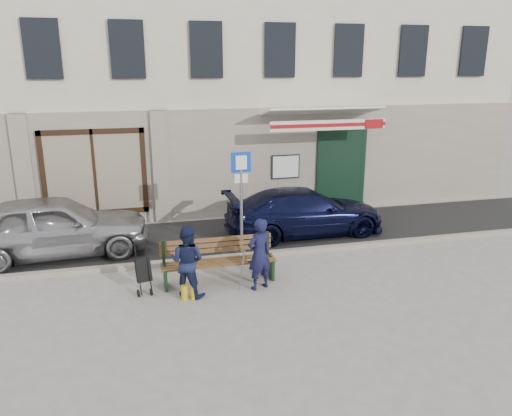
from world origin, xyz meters
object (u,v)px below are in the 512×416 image
object	(u,v)px
man	(259,254)
woman	(187,261)
car_silver	(54,226)
bench	(217,262)
car_navy	(305,212)
parking_sign	(241,188)
stroller	(143,271)

from	to	relation	value
man	woman	bearing A→B (deg)	-23.26
car_silver	bench	size ratio (longest dim) A/B	1.82
car_silver	woman	bearing A→B (deg)	-140.34
bench	car_silver	bearing A→B (deg)	145.60
car_navy	car_silver	bearing A→B (deg)	89.15
parking_sign	bench	size ratio (longest dim) A/B	1.05
man	stroller	bearing A→B (deg)	-31.50
car_navy	man	distance (m)	3.63
car_navy	bench	distance (m)	3.77
woman	stroller	size ratio (longest dim) A/B	1.44
car_navy	man	world-z (taller)	man
car_navy	stroller	size ratio (longest dim) A/B	4.24
bench	man	world-z (taller)	man
car_navy	man	size ratio (longest dim) A/B	2.86
car_navy	woman	world-z (taller)	woman
man	stroller	distance (m)	2.35
car_silver	man	world-z (taller)	man
parking_sign	woman	world-z (taller)	parking_sign
stroller	woman	bearing A→B (deg)	-36.69
car_silver	woman	size ratio (longest dim) A/B	3.01
car_navy	parking_sign	bearing A→B (deg)	119.30
bench	man	size ratio (longest dim) A/B	1.60
bench	stroller	world-z (taller)	stroller
car_navy	stroller	bearing A→B (deg)	119.42
bench	stroller	xyz separation A→B (m)	(-1.50, -0.12, -0.01)
bench	man	distance (m)	0.99
bench	woman	distance (m)	0.85
car_silver	woman	xyz separation A→B (m)	(2.84, -2.87, -0.02)
car_navy	stroller	world-z (taller)	car_navy
man	woman	world-z (taller)	man
parking_sign	man	distance (m)	2.03
parking_sign	woman	bearing A→B (deg)	-134.55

